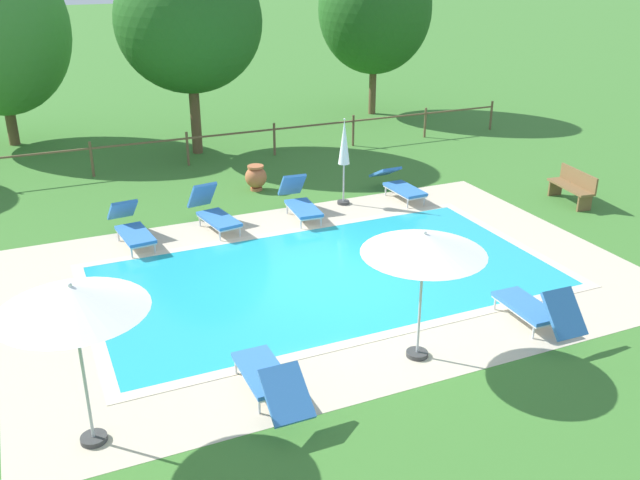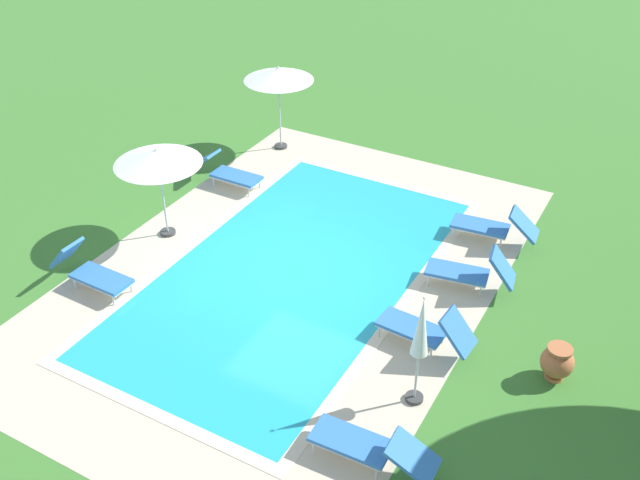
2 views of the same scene
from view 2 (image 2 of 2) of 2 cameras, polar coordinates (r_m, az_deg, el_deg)
name	(u,v)px [view 2 (image 2 of 2)]	position (r m, az deg, el deg)	size (l,w,h in m)	color
ground_plane	(292,272)	(15.86, -2.18, -2.53)	(160.00, 160.00, 0.00)	#3D752D
pool_deck_paving	(292,272)	(15.85, -2.18, -2.52)	(12.42, 8.22, 0.01)	beige
swimming_pool_water	(292,272)	(15.85, -2.18, -2.52)	(9.06, 4.86, 0.01)	#23A8C1
pool_coping_rim	(292,272)	(15.85, -2.18, -2.50)	(9.54, 5.34, 0.01)	beige
sun_lounger_north_near_steps	(425,329)	(13.90, 8.20, -6.93)	(0.73, 1.92, 0.97)	#3370BC
sun_lounger_north_mid	(470,271)	(15.52, 11.66, -2.42)	(0.89, 1.91, 1.00)	#3370BC
sun_lounger_north_far	(369,446)	(11.87, 3.83, -15.81)	(0.67, 2.08, 0.72)	#3370BC
sun_lounger_north_end	(227,172)	(19.10, -7.31, 5.32)	(0.60, 2.01, 0.83)	#3370BC
sun_lounger_south_near_corner	(493,226)	(17.14, 13.36, 1.08)	(0.80, 2.01, 0.89)	#3370BC
sun_lounger_south_mid	(91,271)	(15.94, -17.48, -2.36)	(0.65, 1.90, 0.97)	#3370BC
patio_umbrella_open_foreground	(279,75)	(20.19, -3.26, 12.79)	(1.91, 1.91, 2.41)	#383838
patio_umbrella_open_by_bench	(158,157)	(16.48, -12.60, 6.33)	(1.97, 1.97, 2.23)	#383838
patio_umbrella_closed_row_west	(421,333)	(12.06, 7.89, -7.23)	(0.32, 0.32, 2.28)	#383838
terracotta_urn_near_fence	(557,362)	(13.78, 18.08, -9.06)	(0.60, 0.60, 0.71)	#B7663D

